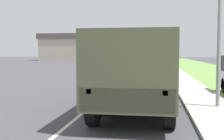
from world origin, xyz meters
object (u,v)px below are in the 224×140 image
car_second_ahead (116,64)px  car_third_ahead (152,61)px  military_truck (136,68)px  car_nearest_ahead (151,73)px

car_second_ahead → car_third_ahead: size_ratio=0.97×
military_truck → car_nearest_ahead: (0.36, 10.25, -0.91)m
military_truck → car_nearest_ahead: size_ratio=1.50×
car_nearest_ahead → military_truck: bearing=-92.0°
car_nearest_ahead → car_second_ahead: 12.69m
car_nearest_ahead → car_third_ahead: bearing=90.8°
car_nearest_ahead → car_second_ahead: (-4.26, 11.95, 0.09)m
car_nearest_ahead → car_third_ahead: (-0.38, 27.63, -0.03)m
military_truck → car_third_ahead: military_truck is taller
car_third_ahead → military_truck: bearing=-90.0°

